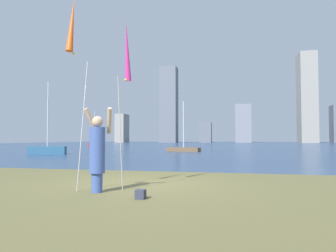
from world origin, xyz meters
TOP-DOWN VIEW (x-y plane):
  - ground at (0.00, 50.95)m, footprint 120.00×138.00m
  - person at (-0.50, -1.48)m, footprint 0.70×0.52m
  - kite_flag_left at (-0.98, -1.81)m, footprint 0.16×0.96m
  - kite_flag_right at (-0.03, -0.89)m, footprint 0.16×0.77m
  - bag at (0.68, -1.99)m, footprint 0.19×0.20m
  - sailboat_1 at (-17.53, 33.96)m, footprint 1.48×1.86m
  - sailboat_2 at (-2.37, 21.42)m, footprint 3.31×1.59m
  - sailboat_3 at (-11.80, 13.74)m, footprint 2.87×1.42m
  - skyline_tower_0 at (-34.20, 89.25)m, footprint 3.06×5.59m
  - skyline_tower_1 at (-18.61, 90.06)m, footprint 5.30×4.77m
  - skyline_tower_2 at (-7.17, 93.31)m, footprint 3.80×3.72m
  - skyline_tower_3 at (4.64, 93.08)m, footprint 4.82×5.00m
  - skyline_tower_4 at (23.06, 90.96)m, footprint 4.68×7.70m

SIDE VIEW (x-z plane):
  - ground at x=0.00m, z-range -0.12..0.00m
  - bag at x=0.68m, z-range 0.00..0.18m
  - sailboat_2 at x=-2.37m, z-range -2.12..2.67m
  - sailboat_1 at x=-17.53m, z-range -2.21..2.96m
  - sailboat_3 at x=-11.80m, z-range -2.45..3.23m
  - person at x=-0.50m, z-range -0.02..1.90m
  - skyline_tower_2 at x=-7.17m, z-range 0.00..6.38m
  - kite_flag_right at x=-0.03m, z-range 1.23..5.32m
  - kite_flag_left at x=-0.98m, z-range 1.44..5.79m
  - skyline_tower_0 at x=-34.20m, z-range 0.00..9.26m
  - skyline_tower_3 at x=4.64m, z-range 0.00..11.98m
  - skyline_tower_1 at x=-18.61m, z-range 0.00..24.22m
  - skyline_tower_4 at x=23.06m, z-range 0.00..26.50m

